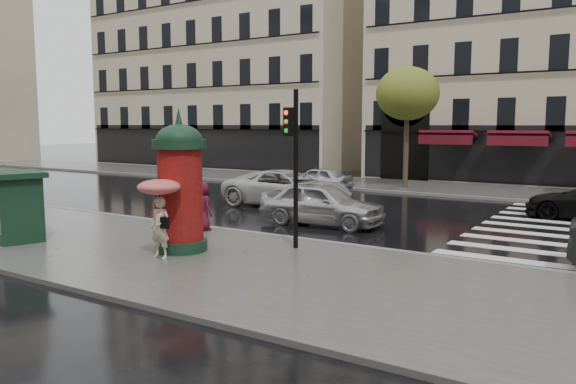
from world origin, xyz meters
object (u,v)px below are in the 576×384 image
Objects in this scene: man_burgundy at (203,206)px; car_far_silver at (318,179)px; woman_umbrella at (160,205)px; car_silver at (322,204)px; woman_red at (165,218)px; traffic_light at (293,153)px; car_white at (288,188)px; morris_column at (180,183)px; newsstand at (17,205)px.

man_burgundy is 12.72m from car_far_silver.
woman_umbrella reaches higher than car_silver.
woman_umbrella is at bearing 171.25° from car_silver.
traffic_light is (2.80, 2.11, 1.74)m from woman_red.
morris_column is at bearing -169.46° from car_white.
car_silver is 0.79× the size of car_white.
man_burgundy is at bearing 119.70° from morris_column.
man_burgundy is at bearing -175.81° from car_white.
woman_red reaches higher than car_silver.
morris_column reaches higher than newsstand.
woman_red is 4.82m from newsstand.
morris_column is at bearing 16.90° from car_far_silver.
car_white is at bearing 123.65° from traffic_light.
traffic_light is at bearing -150.81° from car_white.
car_silver is (-1.42, 4.17, -2.00)m from traffic_light.
woman_umbrella reaches higher than woman_red.
man_burgundy reaches higher than car_silver.
woman_red is at bearing 127.17° from woman_umbrella.
morris_column is 0.89× the size of traffic_light.
newsstand reaches higher than man_burgundy.
car_far_silver is at bearing -95.66° from woman_red.
woman_red reaches higher than car_white.
car_silver is 4.74m from car_white.
morris_column is (0.37, 0.23, 0.95)m from woman_red.
man_burgundy is at bearing 170.08° from traffic_light.
morris_column is 6.26m from car_silver.
newsstand is (-5.14, -0.71, -0.33)m from woman_umbrella.
woman_red is at bearing 17.08° from newsstand.
woman_umbrella is 0.47× the size of car_silver.
man_burgundy is (-1.09, 2.80, -0.12)m from woman_red.
newsstand is at bearing -2.72° from woman_red.
car_white is at bearing 77.10° from newsstand.
traffic_light reaches higher than car_far_silver.
newsstand is 0.54× the size of car_far_silver.
newsstand is at bearing -154.53° from traffic_light.
car_silver is (1.01, 6.06, -1.21)m from morris_column.
morris_column is 3.17m from traffic_light.
woman_umbrella is at bearing -169.94° from car_white.
traffic_light is at bearing 28.09° from car_far_silver.
woman_red is 0.40× the size of car_silver.
traffic_light is 2.11× the size of newsstand.
man_burgundy is 3.14m from morris_column.
car_far_silver is (0.77, 16.63, -0.53)m from newsstand.
woman_umbrella reaches higher than car_far_silver.
traffic_light reaches higher than woman_red.
woman_umbrella reaches higher than newsstand.
traffic_light is 8.36m from newsstand.
woman_red is 9.73m from car_white.
newsstand is 0.46× the size of car_silver.
woman_red is 1.05m from morris_column.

